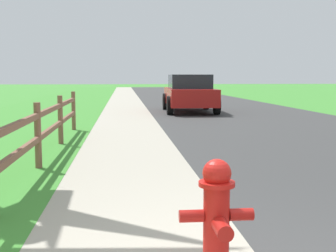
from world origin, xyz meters
TOP-DOWN VIEW (x-y plane):
  - ground_plane at (0.00, 25.00)m, footprint 120.00×120.00m
  - road_asphalt at (3.50, 27.00)m, footprint 7.00×66.00m
  - curb_concrete at (-3.00, 27.00)m, footprint 6.00×66.00m
  - grass_verge at (-4.50, 27.00)m, footprint 5.00×66.00m
  - fire_hydrant at (-0.41, 0.55)m, footprint 0.57×0.47m
  - rail_fence at (-2.49, 4.66)m, footprint 0.11×10.59m
  - parked_suv_red at (1.68, 15.92)m, footprint 2.19×4.50m

SIDE VIEW (x-z plane):
  - ground_plane at x=0.00m, z-range 0.00..0.00m
  - road_asphalt at x=3.50m, z-range 0.00..0.01m
  - curb_concrete at x=-3.00m, z-range 0.00..0.01m
  - grass_verge at x=-4.50m, z-range 0.00..0.01m
  - fire_hydrant at x=-0.41m, z-range 0.01..0.89m
  - rail_fence at x=-2.49m, z-range 0.09..1.17m
  - parked_suv_red at x=1.68m, z-range 0.02..1.59m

